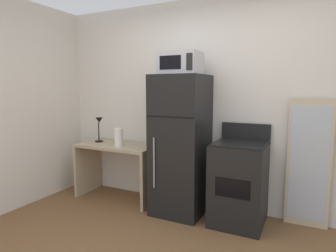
{
  "coord_description": "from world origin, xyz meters",
  "views": [
    {
      "loc": [
        1.09,
        -1.79,
        1.5
      ],
      "look_at": [
        -0.33,
        1.1,
        1.08
      ],
      "focal_mm": 30.76,
      "sensor_mm": 36.0,
      "label": 1
    }
  ],
  "objects_px": {
    "desk_lamp": "(99,125)",
    "leaning_mirror": "(309,164)",
    "desk": "(118,161)",
    "oven_range": "(239,182)",
    "refrigerator": "(181,145)",
    "paper_towel_roll": "(119,137)",
    "microwave": "(180,63)"
  },
  "relations": [
    {
      "from": "microwave",
      "to": "paper_towel_roll",
      "type": "bearing_deg",
      "value": -176.55
    },
    {
      "from": "oven_range",
      "to": "leaning_mirror",
      "type": "relative_size",
      "value": 0.79
    },
    {
      "from": "desk",
      "to": "paper_towel_roll",
      "type": "distance_m",
      "value": 0.38
    },
    {
      "from": "desk_lamp",
      "to": "oven_range",
      "type": "distance_m",
      "value": 2.05
    },
    {
      "from": "paper_towel_roll",
      "to": "refrigerator",
      "type": "distance_m",
      "value": 0.86
    },
    {
      "from": "paper_towel_roll",
      "to": "microwave",
      "type": "relative_size",
      "value": 0.52
    },
    {
      "from": "oven_range",
      "to": "microwave",
      "type": "bearing_deg",
      "value": -177.41
    },
    {
      "from": "paper_towel_roll",
      "to": "microwave",
      "type": "height_order",
      "value": "microwave"
    },
    {
      "from": "paper_towel_roll",
      "to": "microwave",
      "type": "distance_m",
      "value": 1.26
    },
    {
      "from": "leaning_mirror",
      "to": "oven_range",
      "type": "bearing_deg",
      "value": -159.55
    },
    {
      "from": "refrigerator",
      "to": "microwave",
      "type": "distance_m",
      "value": 0.96
    },
    {
      "from": "desk",
      "to": "desk_lamp",
      "type": "bearing_deg",
      "value": 176.94
    },
    {
      "from": "oven_range",
      "to": "refrigerator",
      "type": "bearing_deg",
      "value": -179.13
    },
    {
      "from": "leaning_mirror",
      "to": "refrigerator",
      "type": "bearing_deg",
      "value": -169.17
    },
    {
      "from": "desk_lamp",
      "to": "microwave",
      "type": "relative_size",
      "value": 0.77
    },
    {
      "from": "paper_towel_roll",
      "to": "leaning_mirror",
      "type": "distance_m",
      "value": 2.28
    },
    {
      "from": "desk",
      "to": "refrigerator",
      "type": "distance_m",
      "value": 1.0
    },
    {
      "from": "desk",
      "to": "refrigerator",
      "type": "height_order",
      "value": "refrigerator"
    },
    {
      "from": "desk_lamp",
      "to": "leaning_mirror",
      "type": "distance_m",
      "value": 2.69
    },
    {
      "from": "desk_lamp",
      "to": "leaning_mirror",
      "type": "height_order",
      "value": "leaning_mirror"
    },
    {
      "from": "desk",
      "to": "microwave",
      "type": "distance_m",
      "value": 1.59
    },
    {
      "from": "microwave",
      "to": "leaning_mirror",
      "type": "distance_m",
      "value": 1.79
    },
    {
      "from": "desk",
      "to": "oven_range",
      "type": "xyz_separation_m",
      "value": [
        1.66,
        -0.03,
        -0.05
      ]
    },
    {
      "from": "desk_lamp",
      "to": "paper_towel_roll",
      "type": "xyz_separation_m",
      "value": [
        0.42,
        -0.13,
        -0.12
      ]
    },
    {
      "from": "desk",
      "to": "leaning_mirror",
      "type": "distance_m",
      "value": 2.36
    },
    {
      "from": "paper_towel_roll",
      "to": "refrigerator",
      "type": "xyz_separation_m",
      "value": [
        0.85,
        0.07,
        -0.04
      ]
    },
    {
      "from": "refrigerator",
      "to": "oven_range",
      "type": "relative_size",
      "value": 1.51
    },
    {
      "from": "desk",
      "to": "paper_towel_roll",
      "type": "relative_size",
      "value": 4.63
    },
    {
      "from": "desk_lamp",
      "to": "leaning_mirror",
      "type": "relative_size",
      "value": 0.25
    },
    {
      "from": "paper_towel_roll",
      "to": "oven_range",
      "type": "relative_size",
      "value": 0.22
    },
    {
      "from": "paper_towel_roll",
      "to": "leaning_mirror",
      "type": "height_order",
      "value": "leaning_mirror"
    },
    {
      "from": "refrigerator",
      "to": "oven_range",
      "type": "bearing_deg",
      "value": 0.87
    }
  ]
}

